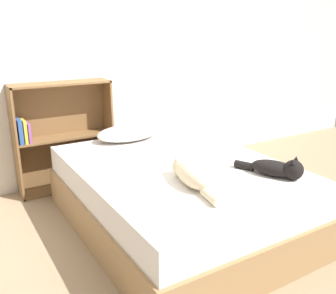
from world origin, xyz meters
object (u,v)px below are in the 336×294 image
at_px(pillow, 128,133).
at_px(bookshelf, 61,135).
at_px(bed, 178,195).
at_px(cat_light, 191,174).
at_px(cat_dark, 278,168).

bearing_deg(pillow, bookshelf, 137.29).
xyz_separation_m(bed, cat_light, (-0.14, -0.38, 0.35)).
relative_size(bed, cat_light, 3.28).
distance_m(bed, cat_light, 0.53).
relative_size(pillow, cat_dark, 1.27).
distance_m(cat_light, cat_dark, 0.65).
xyz_separation_m(pillow, cat_light, (-0.10, -1.19, 0.00)).
height_order(cat_light, bookshelf, bookshelf).
bearing_deg(pillow, cat_dark, -69.60).
bearing_deg(cat_light, cat_dark, -99.34).
xyz_separation_m(pillow, bookshelf, (-0.52, 0.48, -0.06)).
relative_size(cat_light, bookshelf, 0.58).
distance_m(cat_light, bookshelf, 1.72).
bearing_deg(pillow, cat_light, -94.59).
distance_m(pillow, cat_dark, 1.50).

